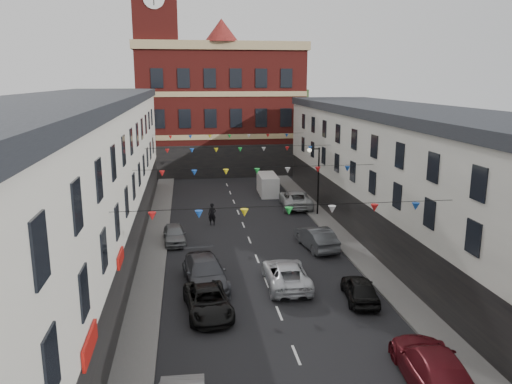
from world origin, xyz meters
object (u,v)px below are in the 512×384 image
white_van (268,185)px  pedestrian (212,214)px  car_right_c (433,367)px  car_left_c (208,301)px  car_left_d (205,273)px  car_right_e (316,238)px  moving_car (286,274)px  street_lamp (316,172)px  car_right_d (360,289)px  car_right_f (295,199)px  car_left_e (174,234)px

white_van → pedestrian: white_van is taller
car_right_c → car_left_c: bearing=-34.8°
car_left_d → car_right_e: size_ratio=1.17×
car_left_c → moving_car: size_ratio=0.92×
street_lamp → car_right_d: street_lamp is taller
car_right_c → white_van: white_van is taller
car_right_f → car_left_e: bearing=43.7°
street_lamp → car_right_c: 25.14m
car_left_d → car_right_e: (8.04, 5.50, -0.02)m
street_lamp → car_right_f: 4.52m
moving_car → white_van: (2.75, 23.34, 0.32)m
street_lamp → car_left_e: (-12.05, -5.83, -3.24)m
car_right_c → car_right_d: 7.77m
street_lamp → car_left_d: (-10.15, -13.94, -3.10)m
car_left_e → car_right_d: (10.09, -11.28, 0.00)m
car_left_d → car_right_e: 9.74m
car_left_e → car_right_e: size_ratio=0.82×
car_right_e → car_right_f: (1.06, 11.55, 0.02)m
car_left_d → white_van: 23.89m
car_right_c → white_van: size_ratio=1.18×
car_left_c → white_van: white_van is taller
pedestrian → car_right_d: bearing=-46.1°
moving_car → pedestrian: 13.40m
car_left_d → car_right_d: bearing=-27.2°
car_left_d → car_left_e: car_left_d is taller
car_left_e → moving_car: (6.55, -8.74, 0.05)m
moving_car → car_right_f: bearing=-102.6°
car_right_f → car_left_c: bearing=70.8°
car_right_e → white_van: bearing=-95.8°
car_right_d → car_right_c: bearing=98.6°
car_left_c → car_left_e: size_ratio=1.21×
moving_car → pedestrian: (-3.57, 12.91, 0.20)m
car_right_f → white_van: 5.91m
street_lamp → car_left_c: 20.47m
car_left_e → car_right_d: 15.13m
street_lamp → car_right_d: 17.53m
street_lamp → car_left_d: 17.52m
car_right_d → car_right_e: 8.67m
car_right_e → moving_car: bearing=53.2°
car_right_f → moving_car: bearing=80.5°
car_left_e → pedestrian: bearing=50.4°
car_right_d → car_right_f: (0.91, 20.22, 0.13)m
pedestrian → car_left_c: bearing=-74.7°
car_right_d → pedestrian: (-7.11, 15.45, 0.25)m
car_left_c → car_right_d: (8.19, 0.36, 0.01)m
street_lamp → white_van: bearing=107.4°
car_right_d → white_van: 25.90m
car_left_e → pedestrian: pedestrian is taller
car_left_d → white_van: (7.40, 22.71, 0.22)m
white_van → pedestrian: 12.19m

